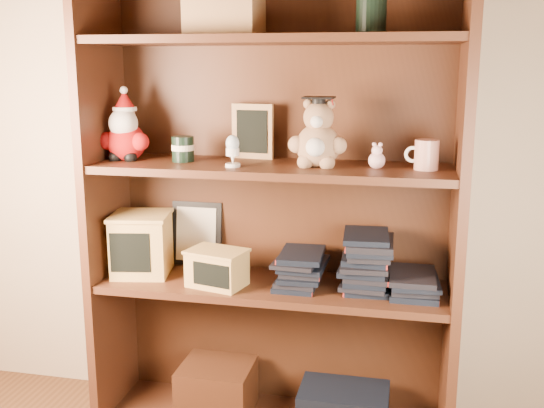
{
  "coord_description": "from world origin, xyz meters",
  "views": [
    {
      "loc": [
        0.43,
        -0.66,
        1.27
      ],
      "look_at": [
        -0.01,
        1.3,
        0.82
      ],
      "focal_mm": 42.0,
      "sensor_mm": 36.0,
      "label": 1
    }
  ],
  "objects_px": {
    "grad_teddy_bear": "(318,139)",
    "teacher_mug": "(426,155)",
    "bookcase": "(274,213)",
    "treats_box": "(141,244)"
  },
  "relations": [
    {
      "from": "bookcase",
      "to": "grad_teddy_bear",
      "type": "xyz_separation_m",
      "value": [
        0.15,
        -0.06,
        0.26
      ]
    },
    {
      "from": "grad_teddy_bear",
      "to": "teacher_mug",
      "type": "relative_size",
      "value": 2.17
    },
    {
      "from": "teacher_mug",
      "to": "bookcase",
      "type": "bearing_deg",
      "value": 173.99
    },
    {
      "from": "bookcase",
      "to": "treats_box",
      "type": "relative_size",
      "value": 7.0
    },
    {
      "from": "bookcase",
      "to": "teacher_mug",
      "type": "bearing_deg",
      "value": -6.01
    },
    {
      "from": "bookcase",
      "to": "teacher_mug",
      "type": "height_order",
      "value": "bookcase"
    },
    {
      "from": "grad_teddy_bear",
      "to": "treats_box",
      "type": "bearing_deg",
      "value": 179.45
    },
    {
      "from": "grad_teddy_bear",
      "to": "teacher_mug",
      "type": "height_order",
      "value": "grad_teddy_bear"
    },
    {
      "from": "teacher_mug",
      "to": "treats_box",
      "type": "bearing_deg",
      "value": -179.94
    },
    {
      "from": "teacher_mug",
      "to": "treats_box",
      "type": "xyz_separation_m",
      "value": [
        -0.94,
        -0.0,
        -0.34
      ]
    }
  ]
}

